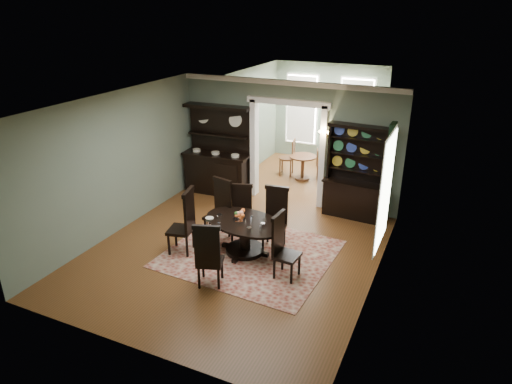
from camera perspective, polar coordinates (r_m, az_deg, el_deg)
room at (r=8.58m, az=-3.01°, el=1.57°), size 5.51×6.01×3.01m
parlor at (r=13.48m, az=7.89°, el=8.97°), size 3.51×3.50×3.01m
doorway_trim at (r=11.13m, az=4.03°, el=6.75°), size 2.08×0.25×2.57m
right_window at (r=8.60m, az=15.98°, el=0.91°), size 0.15×1.47×2.12m
wall_sconce at (r=10.64m, az=8.60°, el=7.31°), size 0.27×0.21×0.21m
rug at (r=9.20m, az=-0.75°, el=-7.71°), size 3.27×2.92×0.01m
dining_table at (r=9.05m, az=-1.41°, el=-4.84°), size 1.96×1.96×0.69m
centerpiece at (r=8.92m, az=-2.12°, el=-3.32°), size 1.27×0.82×0.21m
chair_far_left at (r=9.62m, az=-4.51°, el=-1.87°), size 0.58×0.56×1.29m
chair_far_mid at (r=9.55m, az=-1.83°, el=-2.33°), size 0.55×0.53×1.19m
chair_far_right at (r=9.22m, az=2.45°, el=-2.97°), size 0.53×0.51×1.28m
chair_end_left at (r=9.04m, az=-8.83°, el=-3.48°), size 0.57×0.59×1.36m
chair_end_right at (r=8.23m, az=3.29°, el=-6.53°), size 0.47×0.49×1.24m
chair_near at (r=7.94m, az=-5.96°, el=-7.73°), size 0.58×0.56×1.25m
sideboard at (r=11.88m, az=-4.83°, el=3.64°), size 1.77×0.70×2.30m
welsh_dresser at (r=10.73m, az=12.17°, el=0.96°), size 1.42×0.60×2.17m
parlor_table at (r=12.89m, az=5.85°, el=3.49°), size 0.75×0.75×0.69m
parlor_chair_left at (r=13.17m, az=4.17°, el=4.48°), size 0.47×0.45×1.05m
parlor_chair_right at (r=12.93m, az=8.08°, el=3.53°), size 0.41×0.40×0.88m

